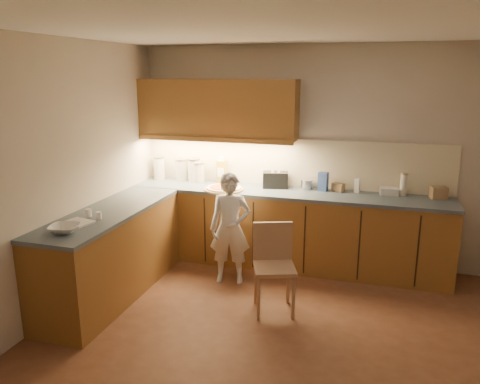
{
  "coord_description": "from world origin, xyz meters",
  "views": [
    {
      "loc": [
        0.63,
        -3.57,
        2.27
      ],
      "look_at": [
        -0.8,
        1.2,
        1.0
      ],
      "focal_mm": 35.0,
      "sensor_mm": 36.0,
      "label": 1
    }
  ],
  "objects_px": {
    "wooden_chair": "(274,261)",
    "toaster": "(275,180)",
    "child": "(230,228)",
    "oil_jug": "(222,171)",
    "pizza_on_board": "(224,188)"
  },
  "relations": [
    {
      "from": "pizza_on_board",
      "to": "child",
      "type": "height_order",
      "value": "child"
    },
    {
      "from": "wooden_chair",
      "to": "oil_jug",
      "type": "relative_size",
      "value": 2.58
    },
    {
      "from": "pizza_on_board",
      "to": "child",
      "type": "xyz_separation_m",
      "value": [
        0.23,
        -0.47,
        -0.32
      ]
    },
    {
      "from": "child",
      "to": "oil_jug",
      "type": "distance_m",
      "value": 1.02
    },
    {
      "from": "child",
      "to": "toaster",
      "type": "height_order",
      "value": "child"
    },
    {
      "from": "pizza_on_board",
      "to": "wooden_chair",
      "type": "height_order",
      "value": "pizza_on_board"
    },
    {
      "from": "child",
      "to": "pizza_on_board",
      "type": "bearing_deg",
      "value": 104.38
    },
    {
      "from": "pizza_on_board",
      "to": "toaster",
      "type": "relative_size",
      "value": 1.42
    },
    {
      "from": "toaster",
      "to": "child",
      "type": "bearing_deg",
      "value": -124.77
    },
    {
      "from": "wooden_chair",
      "to": "toaster",
      "type": "height_order",
      "value": "toaster"
    },
    {
      "from": "oil_jug",
      "to": "child",
      "type": "bearing_deg",
      "value": -65.49
    },
    {
      "from": "toaster",
      "to": "oil_jug",
      "type": "bearing_deg",
      "value": 163.31
    },
    {
      "from": "child",
      "to": "wooden_chair",
      "type": "distance_m",
      "value": 0.77
    },
    {
      "from": "child",
      "to": "wooden_chair",
      "type": "xyz_separation_m",
      "value": [
        0.6,
        -0.48,
        -0.12
      ]
    },
    {
      "from": "oil_jug",
      "to": "wooden_chair",
      "type": "bearing_deg",
      "value": -53.35
    }
  ]
}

